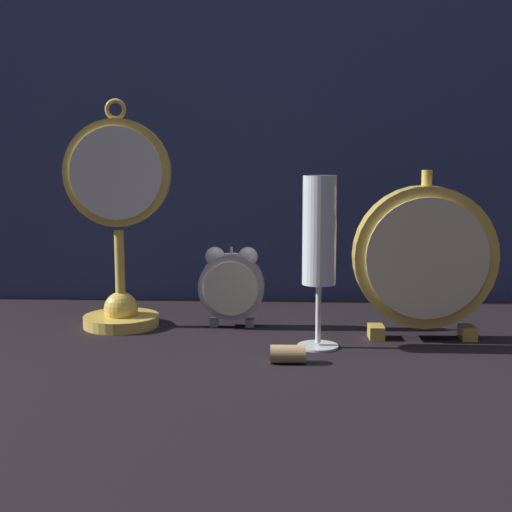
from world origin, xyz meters
TOP-DOWN VIEW (x-y plane):
  - ground_plane at (0.00, 0.00)m, footprint 4.00×4.00m
  - fabric_backdrop_drape at (0.00, 0.33)m, footprint 1.80×0.01m
  - pocket_watch_on_stand at (-0.20, 0.13)m, footprint 0.15×0.11m
  - alarm_clock_twin_bell at (-0.04, 0.13)m, footprint 0.09×0.03m
  - mantel_clock_silver at (0.22, 0.07)m, footprint 0.19×0.04m
  - champagne_flute at (0.08, 0.02)m, footprint 0.05×0.05m
  - wine_cork at (0.04, -0.05)m, footprint 0.04×0.02m

SIDE VIEW (x-z plane):
  - ground_plane at x=0.00m, z-range 0.00..0.00m
  - wine_cork at x=0.04m, z-range 0.00..0.02m
  - alarm_clock_twin_bell at x=-0.04m, z-range 0.01..0.12m
  - mantel_clock_silver at x=0.22m, z-range 0.00..0.22m
  - champagne_flute at x=0.08m, z-range 0.03..0.25m
  - pocket_watch_on_stand at x=-0.20m, z-range -0.02..0.30m
  - fabric_backdrop_drape at x=0.00m, z-range 0.00..0.80m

